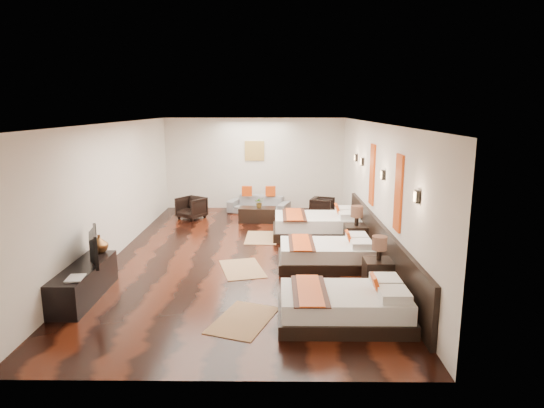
{
  "coord_description": "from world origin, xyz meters",
  "views": [
    {
      "loc": [
        0.68,
        -9.61,
        3.11
      ],
      "look_at": [
        0.59,
        0.06,
        1.1
      ],
      "focal_mm": 30.79,
      "sensor_mm": 36.0,
      "label": 1
    }
  ],
  "objects_px": {
    "bed_far": "(318,225)",
    "table_plant": "(259,202)",
    "bed_near": "(345,306)",
    "tv": "(89,246)",
    "tv_console": "(84,282)",
    "figurine": "(99,244)",
    "sofa": "(259,205)",
    "nightstand_b": "(356,234)",
    "coffee_table": "(257,215)",
    "armchair_left": "(191,208)",
    "nightstand_a": "(378,271)",
    "armchair_right": "(322,208)",
    "bed_mid": "(327,254)",
    "book": "(67,279)"
  },
  "relations": [
    {
      "from": "table_plant",
      "to": "sofa",
      "type": "bearing_deg",
      "value": 93.2
    },
    {
      "from": "book",
      "to": "sofa",
      "type": "height_order",
      "value": "book"
    },
    {
      "from": "bed_near",
      "to": "nightstand_a",
      "type": "height_order",
      "value": "nightstand_a"
    },
    {
      "from": "nightstand_a",
      "to": "table_plant",
      "type": "relative_size",
      "value": 3.31
    },
    {
      "from": "tv_console",
      "to": "armchair_right",
      "type": "relative_size",
      "value": 2.85
    },
    {
      "from": "tv_console",
      "to": "table_plant",
      "type": "bearing_deg",
      "value": 63.02
    },
    {
      "from": "bed_near",
      "to": "armchair_left",
      "type": "height_order",
      "value": "bed_near"
    },
    {
      "from": "tv_console",
      "to": "figurine",
      "type": "distance_m",
      "value": 0.88
    },
    {
      "from": "tv",
      "to": "bed_mid",
      "type": "bearing_deg",
      "value": -92.67
    },
    {
      "from": "bed_far",
      "to": "table_plant",
      "type": "relative_size",
      "value": 7.37
    },
    {
      "from": "tv",
      "to": "table_plant",
      "type": "distance_m",
      "value": 5.77
    },
    {
      "from": "tv_console",
      "to": "coffee_table",
      "type": "relative_size",
      "value": 1.8
    },
    {
      "from": "nightstand_b",
      "to": "tv",
      "type": "xyz_separation_m",
      "value": [
        -4.89,
        -2.53,
        0.48
      ]
    },
    {
      "from": "tv",
      "to": "armchair_left",
      "type": "relative_size",
      "value": 1.43
    },
    {
      "from": "bed_mid",
      "to": "sofa",
      "type": "bearing_deg",
      "value": 108.13
    },
    {
      "from": "armchair_left",
      "to": "sofa",
      "type": "bearing_deg",
      "value": 54.22
    },
    {
      "from": "tv",
      "to": "tv_console",
      "type": "bearing_deg",
      "value": 144.78
    },
    {
      "from": "table_plant",
      "to": "nightstand_a",
      "type": "bearing_deg",
      "value": -65.44
    },
    {
      "from": "armchair_left",
      "to": "table_plant",
      "type": "height_order",
      "value": "table_plant"
    },
    {
      "from": "book",
      "to": "sofa",
      "type": "xyz_separation_m",
      "value": [
        2.65,
        6.95,
        -0.3
      ]
    },
    {
      "from": "bed_far",
      "to": "sofa",
      "type": "relative_size",
      "value": 1.19
    },
    {
      "from": "nightstand_a",
      "to": "coffee_table",
      "type": "distance_m",
      "value": 5.4
    },
    {
      "from": "nightstand_b",
      "to": "sofa",
      "type": "xyz_separation_m",
      "value": [
        -2.29,
        3.63,
        -0.09
      ]
    },
    {
      "from": "sofa",
      "to": "armchair_left",
      "type": "relative_size",
      "value": 2.63
    },
    {
      "from": "nightstand_a",
      "to": "sofa",
      "type": "xyz_separation_m",
      "value": [
        -2.29,
        5.93,
        -0.07
      ]
    },
    {
      "from": "tv_console",
      "to": "sofa",
      "type": "xyz_separation_m",
      "value": [
        2.65,
        6.37,
        -0.01
      ]
    },
    {
      "from": "bed_far",
      "to": "table_plant",
      "type": "distance_m",
      "value": 2.12
    },
    {
      "from": "nightstand_a",
      "to": "nightstand_b",
      "type": "xyz_separation_m",
      "value": [
        0.0,
        2.31,
        0.01
      ]
    },
    {
      "from": "bed_near",
      "to": "bed_far",
      "type": "bearing_deg",
      "value": 89.97
    },
    {
      "from": "bed_mid",
      "to": "book",
      "type": "bearing_deg",
      "value": -151.86
    },
    {
      "from": "figurine",
      "to": "book",
      "type": "bearing_deg",
      "value": -90.0
    },
    {
      "from": "coffee_table",
      "to": "tv_console",
      "type": "bearing_deg",
      "value": -116.51
    },
    {
      "from": "tv",
      "to": "book",
      "type": "relative_size",
      "value": 2.9
    },
    {
      "from": "book",
      "to": "armchair_left",
      "type": "relative_size",
      "value": 0.49
    },
    {
      "from": "bed_near",
      "to": "tv",
      "type": "relative_size",
      "value": 1.98
    },
    {
      "from": "sofa",
      "to": "coffee_table",
      "type": "xyz_separation_m",
      "value": [
        -0.0,
        -1.05,
        -0.06
      ]
    },
    {
      "from": "sofa",
      "to": "coffee_table",
      "type": "bearing_deg",
      "value": -71.97
    },
    {
      "from": "book",
      "to": "armchair_right",
      "type": "bearing_deg",
      "value": 55.08
    },
    {
      "from": "bed_mid",
      "to": "bed_far",
      "type": "bearing_deg",
      "value": 89.92
    },
    {
      "from": "tv",
      "to": "coffee_table",
      "type": "height_order",
      "value": "tv"
    },
    {
      "from": "tv_console",
      "to": "sofa",
      "type": "distance_m",
      "value": 6.9
    },
    {
      "from": "bed_near",
      "to": "nightstand_a",
      "type": "distance_m",
      "value": 1.48
    },
    {
      "from": "book",
      "to": "table_plant",
      "type": "distance_m",
      "value": 6.5
    },
    {
      "from": "bed_far",
      "to": "table_plant",
      "type": "height_order",
      "value": "bed_far"
    },
    {
      "from": "sofa",
      "to": "table_plant",
      "type": "bearing_deg",
      "value": -68.77
    },
    {
      "from": "tv_console",
      "to": "nightstand_b",
      "type": "bearing_deg",
      "value": 28.99
    },
    {
      "from": "bed_near",
      "to": "book",
      "type": "height_order",
      "value": "bed_near"
    },
    {
      "from": "tv_console",
      "to": "armchair_right",
      "type": "xyz_separation_m",
      "value": [
        4.5,
        5.86,
        0.01
      ]
    },
    {
      "from": "bed_near",
      "to": "figurine",
      "type": "bearing_deg",
      "value": 159.15
    },
    {
      "from": "tv_console",
      "to": "book",
      "type": "distance_m",
      "value": 0.66
    }
  ]
}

